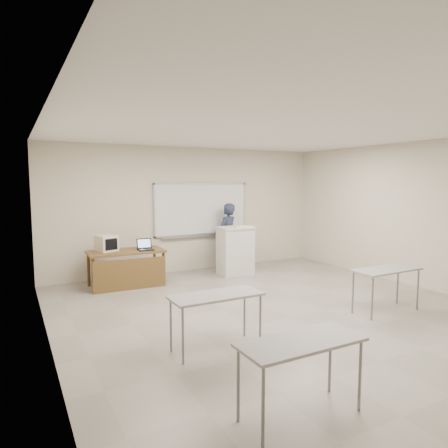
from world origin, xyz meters
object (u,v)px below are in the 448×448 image
laptop (145,247)px  presenter (227,236)px  instructor_desk (127,260)px  mouse (142,250)px  whiteboard (202,210)px  crt_monitor (106,243)px  podium (235,250)px  keyboard (243,226)px

laptop → presenter: bearing=16.8°
instructor_desk → mouse: size_ratio=14.23×
whiteboard → crt_monitor: whiteboard is taller
whiteboard → crt_monitor: bearing=-165.9°
presenter → whiteboard: bearing=-54.4°
podium → crt_monitor: bearing=177.2°
mouse → presenter: bearing=-0.5°
whiteboard → mouse: 2.17m
keyboard → crt_monitor: bearing=-179.5°
whiteboard → presenter: (0.57, -0.29, -0.66)m
keyboard → presenter: 0.79m
keyboard → laptop: bearing=-175.7°
keyboard → presenter: bearing=100.0°
instructor_desk → crt_monitor: 0.56m
crt_monitor → laptop: bearing=-35.8°
podium → keyboard: bearing=-36.1°
podium → laptop: (-2.17, 0.02, 0.24)m
presenter → mouse: bearing=-11.8°
instructor_desk → podium: (2.54, -0.04, 0.01)m
laptop → presenter: 2.36m
podium → mouse: 2.27m
laptop → keyboard: (2.32, -0.14, 0.33)m
mouse → presenter: size_ratio=0.07×
podium → presenter: (0.12, 0.60, 0.26)m
mouse → keyboard: (2.41, -0.07, 0.37)m
mouse → podium: bearing=-14.6°
whiteboard → podium: bearing=-63.6°
instructor_desk → crt_monitor: size_ratio=3.79×
crt_monitor → mouse: bearing=-43.6°
podium → laptop: size_ratio=3.58×
podium → crt_monitor: 2.95m
whiteboard → presenter: bearing=-27.2°
whiteboard → laptop: 2.05m
whiteboard → instructor_desk: whiteboard is taller
instructor_desk → mouse: 0.37m
crt_monitor → mouse: crt_monitor is taller
whiteboard → laptop: (-1.72, -0.87, -0.67)m
presenter → instructor_desk: bearing=-15.1°
laptop → keyboard: 2.35m
instructor_desk → crt_monitor: bearing=149.1°
instructor_desk → keyboard: (2.69, -0.16, 0.58)m
crt_monitor → presenter: size_ratio=0.25×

